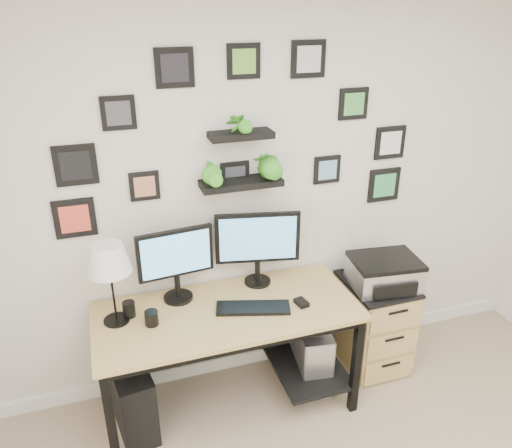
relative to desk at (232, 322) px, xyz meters
name	(u,v)px	position (x,y,z in m)	size (l,w,h in m)	color
room	(278,350)	(0.44, 0.32, -0.58)	(4.00, 4.00, 4.00)	tan
desk	(232,322)	(0.00, 0.00, 0.00)	(1.60, 0.70, 0.75)	tan
monitor_left	(176,260)	(-0.30, 0.17, 0.40)	(0.47, 0.20, 0.48)	black
monitor_right	(258,243)	(0.24, 0.20, 0.42)	(0.54, 0.21, 0.50)	black
keyboard	(253,308)	(0.11, -0.08, 0.13)	(0.45, 0.14, 0.02)	black
mouse	(301,303)	(0.41, -0.13, 0.14)	(0.06, 0.09, 0.03)	black
table_lamp	(109,261)	(-0.68, 0.06, 0.53)	(0.25, 0.25, 0.50)	black
mug	(152,318)	(-0.49, -0.04, 0.17)	(0.08, 0.08, 0.09)	black
pen_cup	(129,309)	(-0.61, 0.08, 0.17)	(0.07, 0.07, 0.10)	black
pc_tower_black	(132,397)	(-0.66, -0.02, -0.39)	(0.21, 0.46, 0.46)	black
pc_tower_grey	(310,352)	(0.56, 0.02, -0.39)	(0.27, 0.49, 0.46)	gray
file_cabinet	(373,323)	(1.07, 0.06, -0.29)	(0.43, 0.53, 0.67)	tan
printer	(385,272)	(1.09, 0.02, 0.15)	(0.49, 0.41, 0.20)	silver
wall_decor	(243,148)	(0.17, 0.27, 1.03)	(2.28, 0.18, 1.09)	black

